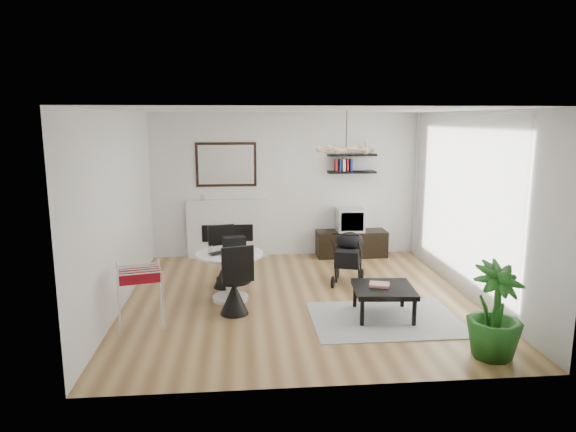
{
  "coord_description": "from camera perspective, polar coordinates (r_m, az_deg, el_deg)",
  "views": [
    {
      "loc": [
        -0.82,
        -7.08,
        2.59
      ],
      "look_at": [
        -0.14,
        0.4,
        1.16
      ],
      "focal_mm": 32.0,
      "sensor_mm": 36.0,
      "label": 1
    }
  ],
  "objects": [
    {
      "name": "rug",
      "position": [
        6.96,
        10.73,
        -11.2
      ],
      "size": [
        1.92,
        1.38,
        0.01
      ],
      "primitive_type": "cube",
      "color": "gray",
      "rests_on": "floor"
    },
    {
      "name": "pendant_lamp",
      "position": [
        7.55,
        6.48,
        7.39
      ],
      "size": [
        0.9,
        0.9,
        0.1
      ],
      "primitive_type": null,
      "color": "tan",
      "rests_on": "ceiling"
    },
    {
      "name": "stroller",
      "position": [
        8.25,
        6.75,
        -4.78
      ],
      "size": [
        0.66,
        0.82,
        0.9
      ],
      "rotation": [
        0.0,
        0.0,
        -0.33
      ],
      "color": "black",
      "rests_on": "floor"
    },
    {
      "name": "sheer_curtain",
      "position": [
        8.06,
        18.43,
        1.39
      ],
      "size": [
        0.04,
        3.6,
        2.6
      ],
      "primitive_type": "cube",
      "color": "white",
      "rests_on": "wall_right"
    },
    {
      "name": "shelf_upper",
      "position": [
        9.7,
        7.14,
        6.75
      ],
      "size": [
        0.9,
        0.25,
        0.04
      ],
      "primitive_type": "cube",
      "color": "black",
      "rests_on": "wall_back"
    },
    {
      "name": "floor",
      "position": [
        7.58,
        1.34,
        -9.17
      ],
      "size": [
        5.0,
        5.0,
        0.0
      ],
      "primitive_type": "plane",
      "color": "brown",
      "rests_on": "ground"
    },
    {
      "name": "potted_plant",
      "position": [
        6.09,
        22.02,
        -9.77
      ],
      "size": [
        0.75,
        0.75,
        1.06
      ],
      "primitive_type": "imported",
      "rotation": [
        0.0,
        0.0,
        0.31
      ],
      "color": "#1F5B1A",
      "rests_on": "floor"
    },
    {
      "name": "laptop",
      "position": [
        7.31,
        -7.38,
        -4.16
      ],
      "size": [
        0.39,
        0.36,
        0.03
      ],
      "primitive_type": "imported",
      "rotation": [
        0.0,
        0.0,
        0.63
      ],
      "color": "black",
      "rests_on": "dining_table"
    },
    {
      "name": "magazines",
      "position": [
        6.94,
        10.12,
        -7.53
      ],
      "size": [
        0.31,
        0.27,
        0.04
      ],
      "primitive_type": "cube",
      "rotation": [
        0.0,
        0.0,
        -0.32
      ],
      "color": "#D65135",
      "rests_on": "coffee_table"
    },
    {
      "name": "wall_right",
      "position": [
        7.92,
        19.67,
        1.15
      ],
      "size": [
        0.0,
        5.0,
        5.0
      ],
      "primitive_type": "plane",
      "rotation": [
        1.57,
        0.0,
        -1.57
      ],
      "color": "white",
      "rests_on": "floor"
    },
    {
      "name": "wall_back",
      "position": [
        9.7,
        -0.31,
        3.45
      ],
      "size": [
        5.0,
        0.0,
        5.0
      ],
      "primitive_type": "plane",
      "rotation": [
        1.57,
        0.0,
        0.0
      ],
      "color": "white",
      "rests_on": "floor"
    },
    {
      "name": "crt_tv",
      "position": [
        9.74,
        6.91,
        -0.41
      ],
      "size": [
        0.5,
        0.43,
        0.43
      ],
      "color": "silver",
      "rests_on": "tv_console"
    },
    {
      "name": "dining_table",
      "position": [
        7.44,
        -6.47,
        -5.87
      ],
      "size": [
        0.96,
        0.96,
        0.7
      ],
      "color": "white",
      "rests_on": "floor"
    },
    {
      "name": "drinking_glass",
      "position": [
        7.48,
        -8.61,
        -3.58
      ],
      "size": [
        0.06,
        0.06,
        0.09
      ],
      "primitive_type": "cylinder",
      "color": "white",
      "rests_on": "dining_table"
    },
    {
      "name": "chair_near",
      "position": [
        6.95,
        -5.96,
        -8.41
      ],
      "size": [
        0.5,
        0.52,
        0.98
      ],
      "rotation": [
        0.0,
        0.0,
        3.42
      ],
      "color": "black",
      "rests_on": "floor"
    },
    {
      "name": "drying_rack",
      "position": [
        6.6,
        -16.06,
        -8.76
      ],
      "size": [
        0.65,
        0.62,
        0.82
      ],
      "rotation": [
        0.0,
        0.0,
        0.23
      ],
      "color": "white",
      "rests_on": "floor"
    },
    {
      "name": "fireplace",
      "position": [
        9.7,
        -6.75,
        -0.61
      ],
      "size": [
        1.5,
        0.17,
        2.16
      ],
      "color": "white",
      "rests_on": "floor"
    },
    {
      "name": "shelf_lower",
      "position": [
        9.72,
        7.09,
        4.87
      ],
      "size": [
        0.9,
        0.25,
        0.04
      ],
      "primitive_type": "cube",
      "color": "black",
      "rests_on": "wall_back"
    },
    {
      "name": "coffee_table",
      "position": [
        6.94,
        10.58,
        -8.1
      ],
      "size": [
        0.83,
        0.83,
        0.4
      ],
      "rotation": [
        0.0,
        0.0,
        -0.08
      ],
      "color": "black",
      "rests_on": "rug"
    },
    {
      "name": "black_bag",
      "position": [
        7.56,
        -5.99,
        -3.0
      ],
      "size": [
        0.35,
        0.27,
        0.19
      ],
      "primitive_type": "cube",
      "rotation": [
        0.0,
        0.0,
        0.3
      ],
      "color": "black",
      "rests_on": "dining_table"
    },
    {
      "name": "ceiling",
      "position": [
        7.13,
        1.43,
        11.68
      ],
      "size": [
        5.0,
        5.0,
        0.0
      ],
      "primitive_type": "plane",
      "color": "white",
      "rests_on": "wall_back"
    },
    {
      "name": "tv_console",
      "position": [
        9.85,
        7.05,
        -3.05
      ],
      "size": [
        1.32,
        0.46,
        0.5
      ],
      "primitive_type": "cube",
      "color": "black",
      "rests_on": "floor"
    },
    {
      "name": "wall_left",
      "position": [
        7.38,
        -18.28,
        0.58
      ],
      "size": [
        0.0,
        5.0,
        5.0
      ],
      "primitive_type": "plane",
      "rotation": [
        1.57,
        0.0,
        1.57
      ],
      "color": "white",
      "rests_on": "floor"
    },
    {
      "name": "chair_far",
      "position": [
        8.07,
        -7.03,
        -5.77
      ],
      "size": [
        0.49,
        0.5,
        0.95
      ],
      "rotation": [
        0.0,
        0.0,
        0.29
      ],
      "color": "black",
      "rests_on": "floor"
    },
    {
      "name": "newspaper",
      "position": [
        7.27,
        -5.21,
        -4.27
      ],
      "size": [
        0.35,
        0.3,
        0.01
      ],
      "primitive_type": "cube",
      "rotation": [
        0.0,
        0.0,
        -0.17
      ],
      "color": "beige",
      "rests_on": "dining_table"
    }
  ]
}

